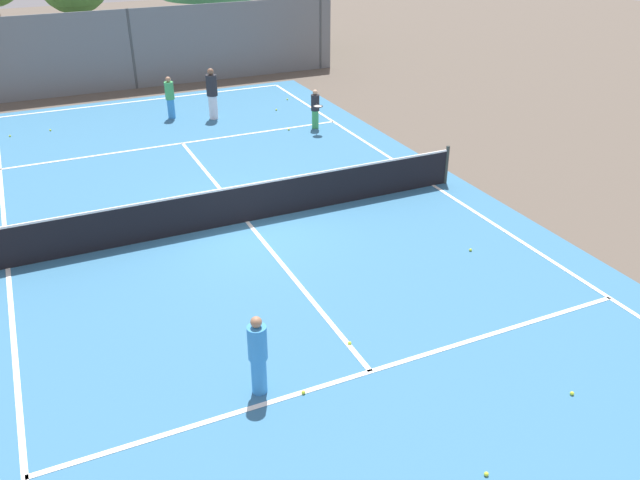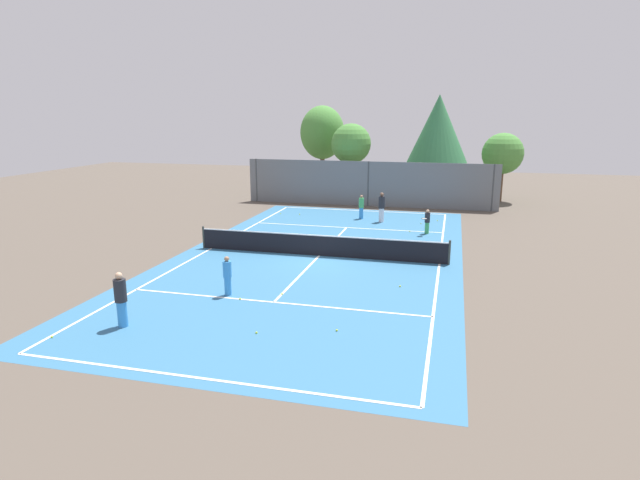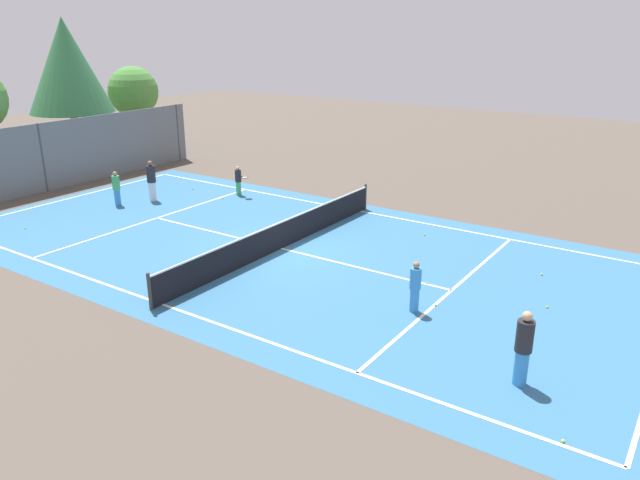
% 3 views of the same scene
% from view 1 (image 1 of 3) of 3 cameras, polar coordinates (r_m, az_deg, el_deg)
% --- Properties ---
extents(ground_plane, '(80.00, 80.00, 0.00)m').
position_cam_1_polar(ground_plane, '(16.45, -6.37, 1.59)').
color(ground_plane, brown).
extents(court_surface, '(13.00, 25.00, 0.01)m').
position_cam_1_polar(court_surface, '(16.44, -6.37, 1.60)').
color(court_surface, teal).
rests_on(court_surface, ground_plane).
extents(tennis_net, '(11.90, 0.10, 1.10)m').
position_cam_1_polar(tennis_net, '(16.23, -6.46, 3.21)').
color(tennis_net, '#333833').
rests_on(tennis_net, ground_plane).
extents(perimeter_fence, '(18.00, 0.12, 3.20)m').
position_cam_1_polar(perimeter_fence, '(28.98, -16.02, 15.62)').
color(perimeter_fence, slate).
rests_on(perimeter_fence, ground_plane).
extents(player_0, '(0.32, 0.32, 1.51)m').
position_cam_1_polar(player_0, '(24.69, -12.91, 12.01)').
color(player_0, '#388CD8').
rests_on(player_0, ground_plane).
extents(player_1, '(0.31, 0.31, 1.47)m').
position_cam_1_polar(player_1, '(10.62, -5.42, -9.87)').
color(player_1, '#388CD8').
rests_on(player_1, ground_plane).
extents(player_2, '(0.48, 0.87, 1.35)m').
position_cam_1_polar(player_2, '(22.99, -0.41, 11.35)').
color(player_2, '#3FA559').
rests_on(player_2, ground_plane).
extents(player_3, '(0.39, 0.39, 1.82)m').
position_cam_1_polar(player_3, '(24.32, -9.36, 12.47)').
color(player_3, silver).
rests_on(player_3, ground_plane).
extents(ball_crate, '(0.43, 0.31, 0.43)m').
position_cam_1_polar(ball_crate, '(17.88, -1.58, 4.63)').
color(ball_crate, green).
rests_on(ball_crate, ground_plane).
extents(tennis_ball_0, '(0.07, 0.07, 0.07)m').
position_cam_1_polar(tennis_ball_0, '(25.25, -3.82, 11.22)').
color(tennis_ball_0, '#CCE533').
rests_on(tennis_ball_0, ground_plane).
extents(tennis_ball_2, '(0.07, 0.07, 0.07)m').
position_cam_1_polar(tennis_ball_2, '(11.70, 21.06, -12.33)').
color(tennis_ball_2, '#CCE533').
rests_on(tennis_ball_2, ground_plane).
extents(tennis_ball_3, '(0.07, 0.07, 0.07)m').
position_cam_1_polar(tennis_ball_3, '(10.03, 14.26, -19.11)').
color(tennis_ball_3, '#CCE533').
rests_on(tennis_ball_3, ground_plane).
extents(tennis_ball_4, '(0.07, 0.07, 0.07)m').
position_cam_1_polar(tennis_ball_4, '(24.64, -25.35, 8.18)').
color(tennis_ball_4, '#CCE533').
rests_on(tennis_ball_4, ground_plane).
extents(tennis_ball_5, '(0.07, 0.07, 0.07)m').
position_cam_1_polar(tennis_ball_5, '(12.02, 2.59, -8.94)').
color(tennis_ball_5, '#CCE533').
rests_on(tennis_ball_5, ground_plane).
extents(tennis_ball_6, '(0.07, 0.07, 0.07)m').
position_cam_1_polar(tennis_ball_6, '(15.36, 12.95, -0.84)').
color(tennis_ball_6, '#CCE533').
rests_on(tennis_ball_6, ground_plane).
extents(tennis_ball_7, '(0.07, 0.07, 0.07)m').
position_cam_1_polar(tennis_ball_7, '(17.12, -17.53, 1.62)').
color(tennis_ball_7, '#CCE533').
rests_on(tennis_ball_7, ground_plane).
extents(tennis_ball_8, '(0.07, 0.07, 0.07)m').
position_cam_1_polar(tennis_ball_8, '(24.71, -22.39, 8.82)').
color(tennis_ball_8, '#CCE533').
rests_on(tennis_ball_8, ground_plane).
extents(tennis_ball_9, '(0.07, 0.07, 0.07)m').
position_cam_1_polar(tennis_ball_9, '(22.99, -2.73, 9.57)').
color(tennis_ball_9, '#CCE533').
rests_on(tennis_ball_9, ground_plane).
extents(tennis_ball_10, '(0.07, 0.07, 0.07)m').
position_cam_1_polar(tennis_ball_10, '(26.61, -2.86, 12.12)').
color(tennis_ball_10, '#CCE533').
rests_on(tennis_ball_10, ground_plane).
extents(tennis_ball_11, '(0.07, 0.07, 0.07)m').
position_cam_1_polar(tennis_ball_11, '(10.98, -1.46, -13.09)').
color(tennis_ball_11, '#CCE533').
rests_on(tennis_ball_11, ground_plane).
extents(tennis_ball_12, '(0.07, 0.07, 0.07)m').
position_cam_1_polar(tennis_ball_12, '(18.63, 4.57, 5.04)').
color(tennis_ball_12, '#CCE533').
rests_on(tennis_ball_12, ground_plane).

